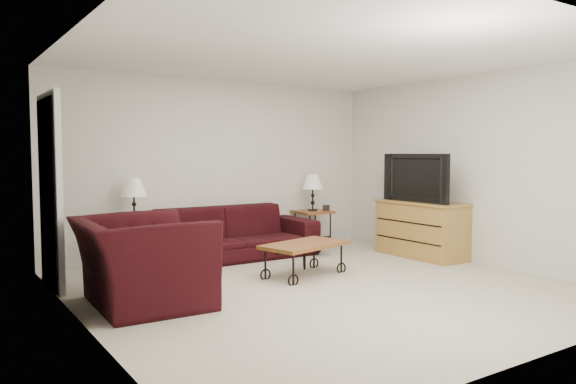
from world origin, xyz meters
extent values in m
plane|color=#BBB4A0|center=(0.00, 0.00, 0.00)|extent=(5.00, 5.00, 0.00)
cube|color=silver|center=(0.00, 2.50, 1.25)|extent=(5.00, 0.02, 2.50)
cube|color=silver|center=(0.00, -2.50, 1.25)|extent=(5.00, 0.02, 2.50)
cube|color=silver|center=(-2.50, 0.00, 1.25)|extent=(0.02, 5.00, 2.50)
cube|color=silver|center=(2.50, 0.00, 1.25)|extent=(0.02, 5.00, 2.50)
plane|color=white|center=(0.00, 0.00, 2.50)|extent=(5.00, 5.00, 0.00)
cube|color=black|center=(-2.47, 1.65, 1.02)|extent=(0.08, 0.94, 2.04)
imported|color=black|center=(-0.10, 2.02, 0.36)|extent=(2.44, 0.95, 0.71)
cube|color=brown|center=(-1.36, 2.20, 0.29)|extent=(0.55, 0.55, 0.57)
cube|color=brown|center=(1.45, 2.20, 0.28)|extent=(0.55, 0.55, 0.57)
cube|color=black|center=(-1.51, 2.05, 0.62)|extent=(0.11, 0.04, 0.10)
cube|color=black|center=(1.60, 2.05, 0.61)|extent=(0.11, 0.04, 0.09)
cube|color=brown|center=(0.15, 0.58, 0.20)|extent=(1.16, 0.81, 0.39)
imported|color=black|center=(-1.88, 0.41, 0.42)|extent=(1.18, 1.33, 0.84)
cube|color=red|center=(-1.72, 0.36, 0.52)|extent=(0.11, 0.38, 0.38)
cube|color=#A6783D|center=(2.23, 0.67, 0.39)|extent=(0.54, 1.30, 0.78)
imported|color=black|center=(2.21, 0.67, 1.12)|extent=(0.15, 1.17, 0.67)
ellipsoid|color=black|center=(1.08, 1.58, 0.25)|extent=(0.46, 0.42, 0.49)
camera|label=1|loc=(-3.58, -4.70, 1.45)|focal=34.30mm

